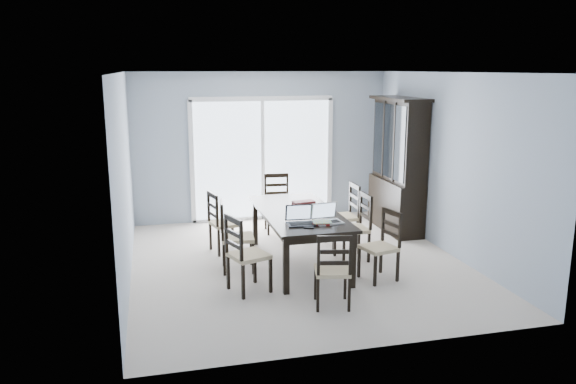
# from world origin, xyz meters

# --- Properties ---
(floor) EXTENTS (5.00, 5.00, 0.00)m
(floor) POSITION_xyz_m (0.00, 0.00, 0.00)
(floor) COLOR beige
(floor) RESTS_ON ground
(ceiling) EXTENTS (5.00, 5.00, 0.00)m
(ceiling) POSITION_xyz_m (0.00, 0.00, 2.60)
(ceiling) COLOR white
(ceiling) RESTS_ON back_wall
(back_wall) EXTENTS (4.50, 0.02, 2.60)m
(back_wall) POSITION_xyz_m (0.00, 2.50, 1.30)
(back_wall) COLOR #929FAF
(back_wall) RESTS_ON floor
(wall_left) EXTENTS (0.02, 5.00, 2.60)m
(wall_left) POSITION_xyz_m (-2.25, 0.00, 1.30)
(wall_left) COLOR #929FAF
(wall_left) RESTS_ON floor
(wall_right) EXTENTS (0.02, 5.00, 2.60)m
(wall_right) POSITION_xyz_m (2.25, 0.00, 1.30)
(wall_right) COLOR #929FAF
(wall_right) RESTS_ON floor
(balcony) EXTENTS (4.50, 2.00, 0.10)m
(balcony) POSITION_xyz_m (0.00, 3.50, -0.05)
(balcony) COLOR gray
(balcony) RESTS_ON ground
(railing) EXTENTS (4.50, 0.06, 1.10)m
(railing) POSITION_xyz_m (0.00, 4.50, 0.55)
(railing) COLOR #99999E
(railing) RESTS_ON balcony
(dining_table) EXTENTS (1.00, 2.20, 0.75)m
(dining_table) POSITION_xyz_m (0.00, 0.00, 0.67)
(dining_table) COLOR black
(dining_table) RESTS_ON floor
(china_hutch) EXTENTS (0.50, 1.38, 2.20)m
(china_hutch) POSITION_xyz_m (2.02, 1.25, 1.07)
(china_hutch) COLOR black
(china_hutch) RESTS_ON floor
(sliding_door) EXTENTS (2.52, 0.05, 2.18)m
(sliding_door) POSITION_xyz_m (0.00, 2.48, 1.09)
(sliding_door) COLOR silver
(sliding_door) RESTS_ON floor
(chair_left_near) EXTENTS (0.54, 0.54, 1.11)m
(chair_left_near) POSITION_xyz_m (-0.92, -0.83, 0.59)
(chair_left_near) COLOR black
(chair_left_near) RESTS_ON floor
(chair_left_mid) EXTENTS (0.47, 0.46, 1.11)m
(chair_left_mid) POSITION_xyz_m (-0.95, -0.04, 0.59)
(chair_left_mid) COLOR black
(chair_left_mid) RESTS_ON floor
(chair_left_far) EXTENTS (0.48, 0.47, 1.04)m
(chair_left_far) POSITION_xyz_m (-0.99, 0.75, 0.55)
(chair_left_far) COLOR black
(chair_left_far) RESTS_ON floor
(chair_right_near) EXTENTS (0.48, 0.47, 1.03)m
(chair_right_near) POSITION_xyz_m (0.92, -0.80, 0.55)
(chair_right_near) COLOR black
(chair_right_near) RESTS_ON floor
(chair_right_mid) EXTENTS (0.43, 0.41, 1.09)m
(chair_right_mid) POSITION_xyz_m (0.87, 0.00, 0.58)
(chair_right_mid) COLOR black
(chair_right_mid) RESTS_ON floor
(chair_right_far) EXTENTS (0.43, 0.41, 1.10)m
(chair_right_far) POSITION_xyz_m (0.94, 0.64, 0.58)
(chair_right_far) COLOR black
(chair_right_far) RESTS_ON floor
(chair_end_near) EXTENTS (0.46, 0.47, 1.02)m
(chair_end_near) POSITION_xyz_m (-0.01, -1.54, 0.54)
(chair_end_near) COLOR black
(chair_end_near) RESTS_ON floor
(chair_end_far) EXTENTS (0.44, 0.45, 1.09)m
(chair_end_far) POSITION_xyz_m (0.08, 1.68, 0.58)
(chair_end_far) COLOR black
(chair_end_far) RESTS_ON floor
(laptop_dark) EXTENTS (0.36, 0.26, 0.24)m
(laptop_dark) POSITION_xyz_m (-0.15, -0.67, 0.81)
(laptop_dark) COLOR black
(laptop_dark) RESTS_ON dining_table
(laptop_silver) EXTENTS (0.37, 0.28, 0.24)m
(laptop_silver) POSITION_xyz_m (0.21, -0.67, 0.81)
(laptop_silver) COLOR silver
(laptop_silver) RESTS_ON dining_table
(book_stack) EXTENTS (0.26, 0.21, 0.04)m
(book_stack) POSITION_xyz_m (0.11, -0.71, 0.77)
(book_stack) COLOR maroon
(book_stack) RESTS_ON dining_table
(cell_phone) EXTENTS (0.14, 0.10, 0.01)m
(cell_phone) POSITION_xyz_m (-0.09, -0.83, 0.76)
(cell_phone) COLOR black
(cell_phone) RESTS_ON dining_table
(game_box) EXTENTS (0.32, 0.19, 0.08)m
(game_box) POSITION_xyz_m (0.14, 0.25, 0.79)
(game_box) COLOR #490E1A
(game_box) RESTS_ON dining_table
(hot_tub) EXTENTS (2.22, 2.06, 0.99)m
(hot_tub) POSITION_xyz_m (-0.92, 3.69, 0.50)
(hot_tub) COLOR brown
(hot_tub) RESTS_ON balcony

